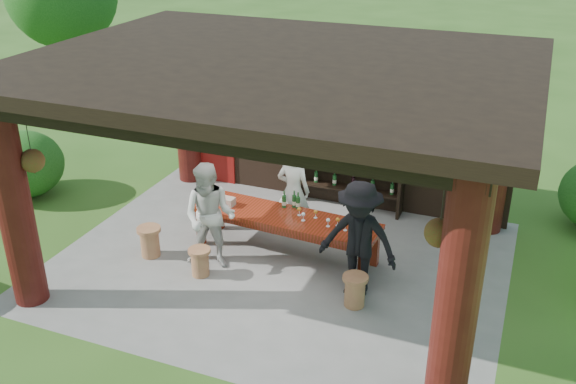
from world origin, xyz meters
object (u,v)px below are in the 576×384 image
at_px(wine_shelf, 345,159).
at_px(guest_man, 358,240).
at_px(stool_near_left, 200,261).
at_px(stool_near_right, 355,290).
at_px(guest_woman, 210,217).
at_px(host, 293,191).
at_px(napkin_basket, 227,201).
at_px(stool_far_left, 150,241).
at_px(tasting_table, 285,222).

distance_m(wine_shelf, guest_man, 3.04).
bearing_deg(wine_shelf, stool_near_left, -113.47).
xyz_separation_m(stool_near_right, guest_woman, (-2.56, 0.24, 0.64)).
xyz_separation_m(stool_near_right, host, (-1.71, 1.83, 0.55)).
height_order(host, napkin_basket, host).
distance_m(stool_far_left, guest_man, 3.68).
distance_m(tasting_table, host, 0.84).
bearing_deg(tasting_table, wine_shelf, 79.98).
xyz_separation_m(stool_near_left, napkin_basket, (-0.05, 1.13, 0.56)).
relative_size(tasting_table, stool_far_left, 6.10).
height_order(host, guest_man, guest_man).
bearing_deg(napkin_basket, wine_shelf, 55.62).
relative_size(stool_near_left, guest_woman, 0.26).
bearing_deg(tasting_table, guest_man, -25.08).
height_order(stool_near_left, stool_near_right, stool_near_right).
distance_m(stool_near_left, stool_far_left, 1.12).
bearing_deg(guest_woman, napkin_basket, 86.80).
relative_size(wine_shelf, guest_woman, 1.27).
height_order(host, guest_woman, guest_woman).
relative_size(stool_far_left, napkin_basket, 2.09).
distance_m(tasting_table, napkin_basket, 1.11).
height_order(stool_far_left, napkin_basket, napkin_basket).
distance_m(tasting_table, stool_near_left, 1.59).
height_order(stool_far_left, guest_man, guest_man).
distance_m(stool_near_left, host, 2.21).
bearing_deg(stool_far_left, guest_woman, 6.03).
height_order(stool_far_left, host, host).
bearing_deg(stool_near_left, napkin_basket, 92.43).
bearing_deg(wine_shelf, napkin_basket, -124.38).
bearing_deg(guest_man, stool_near_right, -74.86).
height_order(tasting_table, host, host).
bearing_deg(host, wine_shelf, -115.72).
bearing_deg(tasting_table, stool_far_left, -157.03).
xyz_separation_m(stool_near_right, napkin_basket, (-2.64, 1.02, 0.55)).
distance_m(host, napkin_basket, 1.23).
relative_size(wine_shelf, tasting_table, 0.70).
xyz_separation_m(stool_near_left, stool_far_left, (-1.10, 0.23, 0.03)).
height_order(stool_near_left, guest_woman, guest_woman).
bearing_deg(stool_near_left, stool_near_right, 2.40).
bearing_deg(tasting_table, guest_woman, -142.01).
bearing_deg(host, stool_near_right, 129.45).
bearing_deg(napkin_basket, guest_man, -14.85).
bearing_deg(guest_woman, stool_near_right, -14.58).
xyz_separation_m(stool_near_left, guest_woman, (0.03, 0.35, 0.66)).
height_order(stool_near_left, stool_far_left, stool_far_left).
bearing_deg(guest_man, tasting_table, 157.72).
distance_m(stool_near_left, guest_woman, 0.75).
xyz_separation_m(wine_shelf, stool_near_right, (1.17, -3.18, -0.76)).
bearing_deg(tasting_table, stool_near_left, -132.59).
bearing_deg(stool_far_left, stool_near_right, -1.86).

